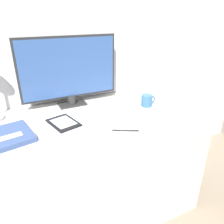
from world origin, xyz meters
TOP-DOWN VIEW (x-y plane):
  - wall_back at (0.00, 0.58)m, footprint 3.60×0.05m
  - desk at (0.00, 0.19)m, footprint 1.35×0.70m
  - monitor at (-0.05, 0.44)m, footprint 0.66×0.11m
  - keyboard at (0.37, 0.05)m, footprint 0.28×0.11m
  - laptop at (-0.18, 0.13)m, footprint 0.34×0.27m
  - ereader at (-0.19, 0.14)m, footprint 0.18×0.22m
  - notebook at (-0.46, 0.15)m, footprint 0.23×0.28m
  - coffee_mug at (0.42, 0.20)m, footprint 0.11×0.08m
  - pen at (0.11, -0.05)m, footprint 0.13×0.08m

SIDE VIEW (x-z plane):
  - desk at x=0.00m, z-range 0.00..0.75m
  - pen at x=0.11m, z-range 0.75..0.76m
  - keyboard at x=0.37m, z-range 0.75..0.76m
  - laptop at x=-0.18m, z-range 0.75..0.77m
  - notebook at x=-0.46m, z-range 0.75..0.78m
  - ereader at x=-0.19m, z-range 0.77..0.78m
  - coffee_mug at x=0.42m, z-range 0.75..0.83m
  - monitor at x=-0.05m, z-range 0.76..1.23m
  - wall_back at x=0.00m, z-range 0.00..2.40m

